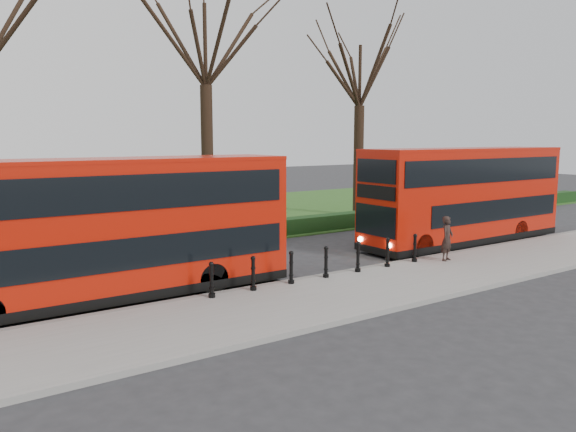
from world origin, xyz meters
TOP-DOWN VIEW (x-y plane):
  - ground at (0.00, 0.00)m, footprint 120.00×120.00m
  - pavement at (0.00, -3.00)m, footprint 60.00×4.00m
  - kerb at (0.00, -1.00)m, footprint 60.00×0.25m
  - grass_verge at (0.00, 15.00)m, footprint 60.00×18.00m
  - hedge at (0.00, 6.80)m, footprint 60.00×0.90m
  - yellow_line_outer at (0.00, -0.70)m, footprint 60.00×0.10m
  - yellow_line_inner at (0.00, -0.50)m, footprint 60.00×0.10m
  - tree_mid at (2.00, 10.00)m, footprint 8.47×8.47m
  - tree_right at (12.00, 10.00)m, footprint 7.66×7.66m
  - bollard_row at (0.68, -1.35)m, footprint 8.49×0.15m
  - bus_lead at (-5.56, 0.56)m, footprint 10.38×2.39m
  - bus_rear at (9.89, 0.49)m, footprint 10.70×2.46m
  - pedestrian at (6.00, -1.87)m, footprint 0.70×0.56m

SIDE VIEW (x-z plane):
  - ground at x=0.00m, z-range 0.00..0.00m
  - yellow_line_outer at x=0.00m, z-range 0.00..0.01m
  - yellow_line_inner at x=0.00m, z-range 0.00..0.01m
  - grass_verge at x=0.00m, z-range 0.00..0.06m
  - pavement at x=0.00m, z-range 0.00..0.15m
  - kerb at x=0.00m, z-range -0.01..0.15m
  - hedge at x=0.00m, z-range 0.00..0.80m
  - bollard_row at x=0.68m, z-range 0.15..1.15m
  - pedestrian at x=6.00m, z-range 0.15..1.82m
  - bus_lead at x=-5.56m, z-range 0.02..4.14m
  - bus_rear at x=9.89m, z-range 0.02..4.27m
  - tree_right at x=12.00m, z-range 2.72..14.69m
  - tree_mid at x=2.00m, z-range 3.01..16.24m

